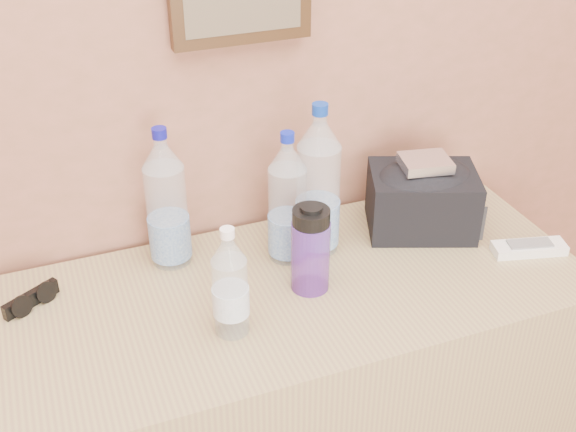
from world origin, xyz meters
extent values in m
plane|color=#AD6A58|center=(0.00, 2.00, 1.35)|extent=(4.00, 0.00, 4.00)
cube|color=tan|center=(0.08, 1.71, 0.41)|extent=(1.31, 0.55, 0.82)
cylinder|color=silver|center=(-0.13, 1.90, 0.96)|extent=(0.09, 0.09, 0.29)
cylinder|color=#111196|center=(-0.13, 1.90, 1.13)|extent=(0.03, 0.03, 0.02)
cylinder|color=#ABCFDC|center=(0.12, 1.82, 0.95)|extent=(0.08, 0.08, 0.27)
cylinder|color=#0E1FB6|center=(0.12, 1.82, 1.12)|extent=(0.03, 0.03, 0.02)
cylinder|color=silver|center=(0.20, 1.83, 0.97)|extent=(0.10, 0.10, 0.31)
cylinder|color=#0C35A5|center=(0.20, 1.83, 1.16)|extent=(0.03, 0.03, 0.02)
cylinder|color=white|center=(-0.07, 1.62, 0.92)|extent=(0.07, 0.07, 0.21)
cylinder|color=white|center=(-0.07, 1.62, 1.05)|extent=(0.03, 0.03, 0.02)
cylinder|color=#6028A7|center=(0.13, 1.70, 0.90)|extent=(0.08, 0.08, 0.16)
cylinder|color=black|center=(0.13, 1.70, 1.00)|extent=(0.08, 0.08, 0.04)
cube|color=silver|center=(0.65, 1.63, 0.83)|extent=(0.18, 0.09, 0.02)
cube|color=white|center=(0.46, 1.81, 1.00)|extent=(0.13, 0.11, 0.02)
camera|label=1|loc=(-0.37, 0.56, 1.77)|focal=45.00mm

